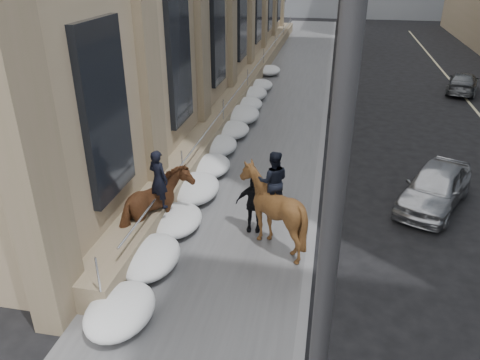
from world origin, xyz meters
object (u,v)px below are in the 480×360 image
(car_grey, at_px, (463,83))
(car_silver, at_px, (435,187))
(mounted_horse_right, at_px, (272,206))
(mounted_horse_left, at_px, (156,204))
(pedestrian, at_px, (253,204))

(car_grey, bearing_deg, car_silver, 90.72)
(mounted_horse_right, bearing_deg, mounted_horse_left, -4.67)
(mounted_horse_right, distance_m, car_silver, 6.06)
(mounted_horse_left, bearing_deg, pedestrian, -137.83)
(mounted_horse_left, distance_m, mounted_horse_right, 3.28)
(mounted_horse_right, relative_size, car_silver, 0.68)
(pedestrian, height_order, car_silver, pedestrian)
(mounted_horse_right, height_order, pedestrian, mounted_horse_right)
(mounted_horse_left, xyz_separation_m, pedestrian, (2.65, 0.89, -0.18))
(mounted_horse_left, bearing_deg, car_silver, -132.26)
(mounted_horse_right, xyz_separation_m, car_silver, (4.95, 3.45, -0.64))
(mounted_horse_left, height_order, car_silver, mounted_horse_left)
(mounted_horse_left, distance_m, car_grey, 22.46)
(car_silver, distance_m, car_grey, 15.64)
(mounted_horse_right, xyz_separation_m, pedestrian, (-0.62, 0.65, -0.34))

